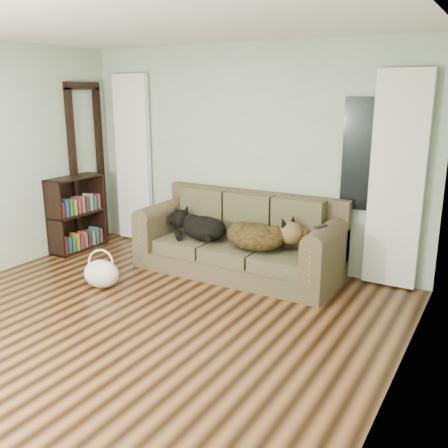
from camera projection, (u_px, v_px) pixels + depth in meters
The scene contains 14 objects.
floor at pixel (109, 338), 4.28m from camera, with size 5.00×5.00×0.00m, color black.
ceiling at pixel (87, 13), 3.61m from camera, with size 5.00×5.00×0.00m, color white.
wall_back at pixel (246, 155), 6.04m from camera, with size 4.50×0.04×2.60m, color #B1C3AA.
wall_right at pixel (390, 227), 2.86m from camera, with size 0.04×5.00×2.60m, color #B1C3AA.
curtain_left at pixel (133, 159), 6.83m from camera, with size 0.55×0.08×2.25m, color white.
curtain_right at pixel (397, 182), 5.13m from camera, with size 0.55×0.08×2.25m, color white.
window_pane at pixel (366, 155), 5.28m from camera, with size 0.50×0.03×1.20m, color black.
door_casing at pixel (87, 167), 6.79m from camera, with size 0.07×0.60×2.10m, color black.
sofa at pixel (237, 235), 5.73m from camera, with size 2.35×1.01×0.96m, color brown.
dog_black_lab at pixel (201, 228), 5.94m from camera, with size 0.65×0.45×0.27m, color black.
dog_shepherd at pixel (259, 237), 5.52m from camera, with size 0.71×0.50×0.32m, color black.
tv_remote at pixel (320, 226), 5.04m from camera, with size 0.05×0.16×0.02m, color black.
tote_bag at pixel (101, 273), 5.37m from camera, with size 0.41×0.32×0.30m, color silver.
bookshelf at pixel (77, 213), 6.58m from camera, with size 0.29×0.78×0.98m, color black.
Camera 1 is at (2.81, -2.86, 2.05)m, focal length 40.00 mm.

